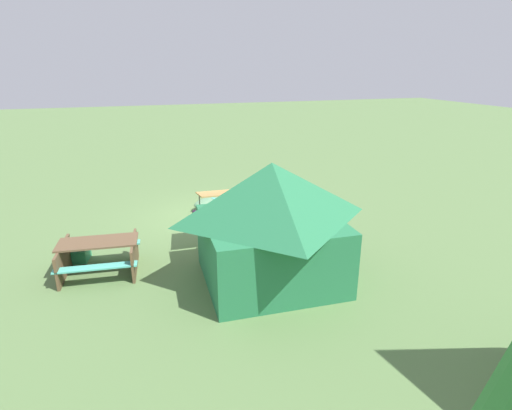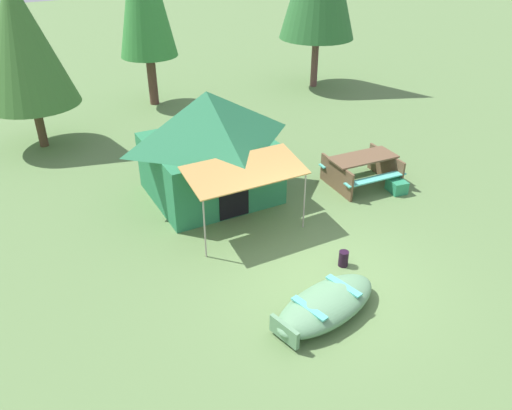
# 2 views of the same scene
# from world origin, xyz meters

# --- Properties ---
(ground_plane) EXTENTS (80.00, 80.00, 0.00)m
(ground_plane) POSITION_xyz_m (0.00, 0.00, 0.00)
(ground_plane) COLOR #5C7C46
(beached_rowboat) EXTENTS (2.44, 1.43, 0.46)m
(beached_rowboat) POSITION_xyz_m (-0.69, -0.88, 0.24)
(beached_rowboat) COLOR #5D8D63
(beached_rowboat) RESTS_ON ground_plane
(canvas_cabin_tent) EXTENTS (3.26, 4.15, 2.74)m
(canvas_cabin_tent) POSITION_xyz_m (-0.46, 4.28, 1.42)
(canvas_cabin_tent) COLOR #277749
(canvas_cabin_tent) RESTS_ON ground_plane
(picnic_table) EXTENTS (1.92, 1.64, 0.80)m
(picnic_table) POSITION_xyz_m (3.25, 2.75, 0.49)
(picnic_table) COLOR brown
(picnic_table) RESTS_ON ground_plane
(cooler_box) EXTENTS (0.49, 0.58, 0.33)m
(cooler_box) POSITION_xyz_m (3.77, 1.93, 0.17)
(cooler_box) COLOR #2B8C5D
(cooler_box) RESTS_ON ground_plane
(fuel_can) EXTENTS (0.28, 0.28, 0.34)m
(fuel_can) POSITION_xyz_m (0.54, 0.12, 0.17)
(fuel_can) COLOR black
(fuel_can) RESTS_ON ground_plane
(pine_tree_back_left) EXTENTS (2.72, 2.72, 5.06)m
(pine_tree_back_left) POSITION_xyz_m (-3.59, 9.75, 3.21)
(pine_tree_back_left) COLOR #4F3926
(pine_tree_back_left) RESTS_ON ground_plane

